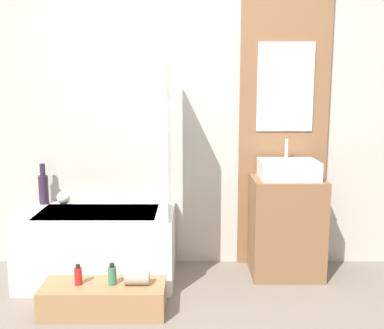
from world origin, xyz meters
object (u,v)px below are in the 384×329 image
Objects in this scene: bathtub at (97,245)px; wooden_step_bench at (102,298)px; sink at (286,169)px; bottle_soap_secondary at (110,275)px; bottle_soap_primary at (76,276)px; vase_tall_dark at (41,188)px; vase_round_light at (62,198)px.

wooden_step_bench is at bearing -75.97° from bathtub.
bottle_soap_secondary is (-1.28, -0.64, -0.59)m from sink.
bottle_soap_secondary is (0.23, -0.00, 0.00)m from bottle_soap_primary.
bottle_soap_secondary is at bearing -153.32° from sink.
vase_tall_dark is at bearing 153.45° from bathtub.
bathtub is 1.42× the size of wooden_step_bench.
wooden_step_bench is at bearing 0.00° from bottle_soap_primary.
bottle_soap_secondary is at bearing -0.00° from bottle_soap_primary.
vase_round_light reaches higher than wooden_step_bench.
wooden_step_bench is at bearing -154.38° from sink.
bathtub reaches higher than bottle_soap_primary.
vase_round_light is 0.78× the size of bottle_soap_primary.
bathtub reaches higher than wooden_step_bench.
bathtub is 8.29× the size of bottle_soap_primary.
bathtub is at bearing -176.22° from sink.
bottle_soap_secondary is at bearing -55.93° from vase_round_light.
wooden_step_bench is at bearing 180.00° from bottle_soap_secondary.
sink is (1.34, 0.64, 0.76)m from wooden_step_bench.
wooden_step_bench is 1.03m from vase_round_light.
bathtub is at bearing 87.10° from bottle_soap_primary.
vase_round_light is 0.99m from bottle_soap_secondary.
vase_round_light is (0.17, -0.02, -0.08)m from vase_tall_dark.
vase_tall_dark reaches higher than bottle_soap_secondary.
bottle_soap_primary is (0.30, -0.78, -0.34)m from vase_round_light.
sink is at bearing 26.68° from bottle_soap_secondary.
bottle_soap_secondary is (0.52, -0.78, -0.33)m from vase_round_light.
bottle_soap_secondary reaches higher than bottle_soap_primary.
vase_tall_dark is (-1.97, 0.15, -0.18)m from sink.
vase_tall_dark is 2.38× the size of bottle_soap_primary.
vase_tall_dark reaches higher than bathtub.
sink is 1.33× the size of vase_tall_dark.
vase_tall_dark reaches higher than vase_round_light.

